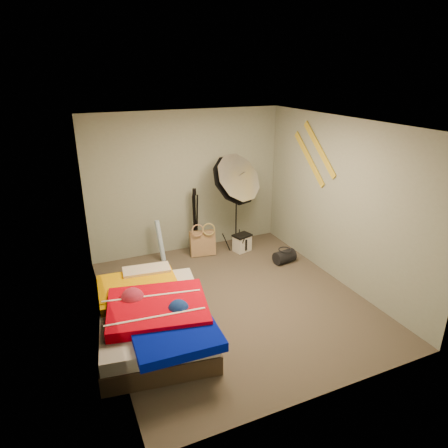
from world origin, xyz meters
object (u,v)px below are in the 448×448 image
wrapping_roll (160,241)px  bed (154,316)px  camera_case (242,243)px  duffel_bag (284,257)px  photo_umbrella (234,181)px  camera_tripod (195,216)px  tote_bag (203,243)px

wrapping_roll → bed: 2.14m
camera_case → duffel_bag: camera_case is taller
camera_case → photo_umbrella: size_ratio=0.15×
camera_tripod → tote_bag: bearing=-69.3°
bed → wrapping_roll: bearing=72.5°
tote_bag → wrapping_roll: 0.76m
duffel_bag → camera_tripod: bearing=131.4°
wrapping_roll → camera_case: bearing=-9.3°
wrapping_roll → duffel_bag: 2.15m
wrapping_roll → camera_tripod: size_ratio=0.60×
tote_bag → camera_tripod: bearing=119.2°
bed → photo_umbrella: size_ratio=1.10×
duffel_bag → bed: size_ratio=0.17×
bed → duffel_bag: bearing=22.8°
camera_case → camera_tripod: camera_tripod is taller
wrapping_roll → duffel_bag: bearing=-26.8°
wrapping_roll → camera_tripod: (0.67, 0.08, 0.32)m
wrapping_roll → photo_umbrella: bearing=-13.6°
duffel_bag → wrapping_roll: bearing=144.6°
wrapping_roll → photo_umbrella: 1.64m
camera_case → duffel_bag: size_ratio=0.80×
tote_bag → bed: size_ratio=0.21×
wrapping_roll → photo_umbrella: photo_umbrella is taller
camera_tripod → photo_umbrella: bearing=-33.1°
duffel_bag → camera_tripod: 1.72m
wrapping_roll → duffel_bag: wrapping_roll is taller
camera_tripod → wrapping_roll: bearing=-173.4°
bed → camera_case: bearing=40.6°
tote_bag → duffel_bag: tote_bag is taller
bed → camera_tripod: size_ratio=1.76×
wrapping_roll → camera_case: 1.49m
duffel_bag → photo_umbrella: (-0.65, 0.66, 1.25)m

